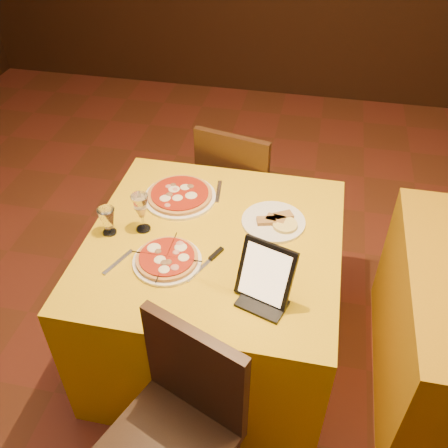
% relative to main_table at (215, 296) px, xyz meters
% --- Properties ---
extents(floor, '(6.00, 7.00, 0.01)m').
position_rel_main_table_xyz_m(floor, '(0.04, -0.45, -0.38)').
color(floor, '#5E2D19').
rests_on(floor, ground).
extents(main_table, '(1.10, 1.10, 0.75)m').
position_rel_main_table_xyz_m(main_table, '(0.00, 0.00, 0.00)').
color(main_table, gold).
rests_on(main_table, floor).
extents(chair_main_near, '(0.51, 0.51, 0.91)m').
position_rel_main_table_xyz_m(chair_main_near, '(0.00, -0.80, 0.08)').
color(chair_main_near, black).
rests_on(chair_main_near, floor).
extents(chair_main_far, '(0.48, 0.48, 0.91)m').
position_rel_main_table_xyz_m(chair_main_far, '(0.00, 0.80, 0.08)').
color(chair_main_far, black).
rests_on(chair_main_far, floor).
extents(pizza_near, '(0.29, 0.29, 0.03)m').
position_rel_main_table_xyz_m(pizza_near, '(-0.16, -0.18, 0.39)').
color(pizza_near, white).
rests_on(pizza_near, main_table).
extents(pizza_far, '(0.34, 0.34, 0.03)m').
position_rel_main_table_xyz_m(pizza_far, '(-0.22, 0.25, 0.39)').
color(pizza_far, white).
rests_on(pizza_far, main_table).
extents(cutlet_dish, '(0.29, 0.29, 0.03)m').
position_rel_main_table_xyz_m(cutlet_dish, '(0.24, 0.16, 0.39)').
color(cutlet_dish, white).
rests_on(cutlet_dish, main_table).
extents(wine_glass, '(0.07, 0.07, 0.19)m').
position_rel_main_table_xyz_m(wine_glass, '(-0.32, -0.00, 0.47)').
color(wine_glass, '#FEDD90').
rests_on(wine_glass, main_table).
extents(water_glass, '(0.09, 0.09, 0.13)m').
position_rel_main_table_xyz_m(water_glass, '(-0.46, -0.05, 0.44)').
color(water_glass, silver).
rests_on(water_glass, main_table).
extents(tablet, '(0.23, 0.16, 0.24)m').
position_rel_main_table_xyz_m(tablet, '(0.26, -0.28, 0.49)').
color(tablet, black).
rests_on(tablet, main_table).
extents(knife, '(0.11, 0.20, 0.01)m').
position_rel_main_table_xyz_m(knife, '(-0.00, -0.18, 0.38)').
color(knife, silver).
rests_on(knife, main_table).
extents(fork_near, '(0.08, 0.17, 0.01)m').
position_rel_main_table_xyz_m(fork_near, '(-0.36, -0.22, 0.38)').
color(fork_near, '#A7A7AD').
rests_on(fork_near, main_table).
extents(fork_far, '(0.04, 0.18, 0.01)m').
position_rel_main_table_xyz_m(fork_far, '(-0.05, 0.34, 0.38)').
color(fork_far, '#BBBAC1').
rests_on(fork_far, main_table).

